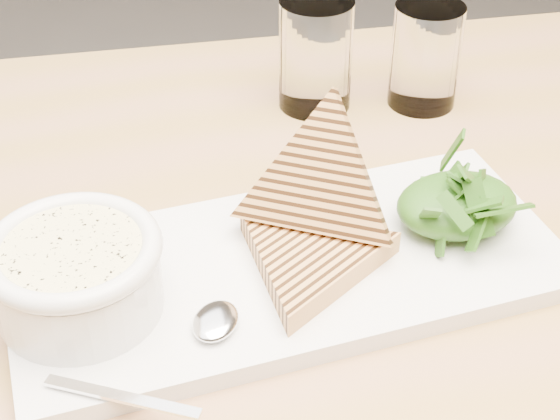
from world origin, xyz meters
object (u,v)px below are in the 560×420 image
object	(u,v)px
glass_far	(425,56)
soup_bowl	(78,283)
platter	(288,268)
glass_near	(316,55)
table_top	(396,289)

from	to	relation	value
glass_far	soup_bowl	bearing A→B (deg)	-150.40
platter	soup_bowl	distance (m)	0.16
platter	soup_bowl	size ratio (longest dim) A/B	3.60
platter	glass_far	size ratio (longest dim) A/B	4.02
platter	glass_near	xyz separation A→B (m)	(0.11, 0.24, 0.05)
glass_far	platter	bearing A→B (deg)	-135.88
platter	glass_near	world-z (taller)	glass_near
table_top	soup_bowl	bearing A→B (deg)	175.29
table_top	glass_far	world-z (taller)	glass_far
soup_bowl	glass_far	xyz separation A→B (m)	(0.38, 0.21, 0.01)
table_top	glass_far	bearing A→B (deg)	59.90
platter	glass_far	distance (m)	0.31
table_top	soup_bowl	world-z (taller)	soup_bowl
table_top	platter	world-z (taller)	platter
table_top	glass_near	bearing A→B (deg)	83.46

